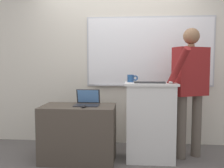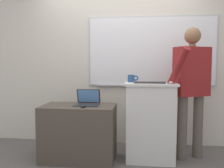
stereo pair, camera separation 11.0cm
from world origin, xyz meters
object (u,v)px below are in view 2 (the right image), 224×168
at_px(computer_mouse_by_laptop, 83,106).
at_px(computer_mouse_by_keyboard, 171,82).
at_px(person_presenter, 191,83).
at_px(coffee_mug, 132,78).
at_px(lectern_podium, 150,122).
at_px(wireless_keyboard, 150,83).
at_px(laptop, 88,100).
at_px(side_desk, 79,132).

xyz_separation_m(computer_mouse_by_laptop, computer_mouse_by_keyboard, (1.09, 0.17, 0.30)).
xyz_separation_m(person_presenter, coffee_mug, (-0.79, 0.00, 0.06)).
height_order(computer_mouse_by_laptop, computer_mouse_by_keyboard, computer_mouse_by_keyboard).
height_order(lectern_podium, coffee_mug, coffee_mug).
xyz_separation_m(wireless_keyboard, computer_mouse_by_keyboard, (0.27, 0.00, 0.01)).
bearing_deg(wireless_keyboard, coffee_mug, 142.04).
relative_size(computer_mouse_by_laptop, computer_mouse_by_keyboard, 1.00).
bearing_deg(wireless_keyboard, person_presenter, 18.24).
relative_size(person_presenter, laptop, 5.43).
xyz_separation_m(wireless_keyboard, computer_mouse_by_laptop, (-0.82, -0.17, -0.29)).
bearing_deg(wireless_keyboard, side_desk, -178.45).
height_order(wireless_keyboard, computer_mouse_by_laptop, wireless_keyboard).
distance_m(laptop, computer_mouse_by_laptop, 0.21).
bearing_deg(laptop, coffee_mug, 14.48).
bearing_deg(person_presenter, side_desk, 163.61).
bearing_deg(lectern_podium, coffee_mug, 152.35).
relative_size(lectern_podium, person_presenter, 0.59).
bearing_deg(computer_mouse_by_keyboard, coffee_mug, 159.91).
height_order(person_presenter, coffee_mug, person_presenter).
xyz_separation_m(lectern_podium, computer_mouse_by_laptop, (-0.84, -0.22, 0.23)).
relative_size(lectern_podium, computer_mouse_by_laptop, 10.29).
height_order(computer_mouse_by_laptop, coffee_mug, coffee_mug).
relative_size(lectern_podium, wireless_keyboard, 2.59).
distance_m(wireless_keyboard, computer_mouse_by_keyboard, 0.27).
relative_size(person_presenter, coffee_mug, 12.06).
relative_size(side_desk, laptop, 2.97).
height_order(wireless_keyboard, coffee_mug, coffee_mug).
bearing_deg(coffee_mug, wireless_keyboard, -37.96).
bearing_deg(wireless_keyboard, computer_mouse_by_laptop, -168.37).
height_order(laptop, coffee_mug, coffee_mug).
xyz_separation_m(lectern_podium, laptop, (-0.83, -0.02, 0.28)).
distance_m(laptop, wireless_keyboard, 0.85).
bearing_deg(coffee_mug, laptop, -165.52).
distance_m(computer_mouse_by_laptop, coffee_mug, 0.76).
relative_size(person_presenter, computer_mouse_by_keyboard, 17.49).
bearing_deg(person_presenter, lectern_podium, 169.31).
distance_m(person_presenter, coffee_mug, 0.79).
relative_size(wireless_keyboard, computer_mouse_by_keyboard, 3.98).
relative_size(side_desk, person_presenter, 0.55).
bearing_deg(computer_mouse_by_laptop, computer_mouse_by_keyboard, 8.89).
distance_m(lectern_podium, person_presenter, 0.75).
distance_m(side_desk, computer_mouse_by_keyboard, 1.37).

